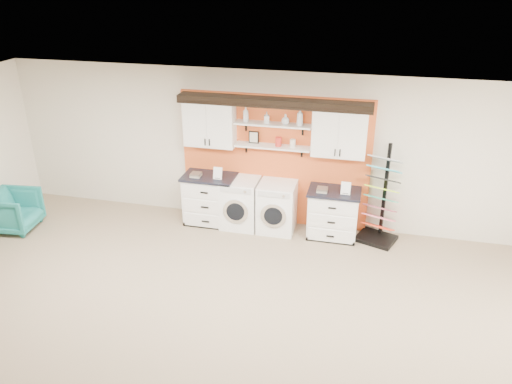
% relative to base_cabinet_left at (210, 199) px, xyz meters
% --- Properties ---
extents(floor, '(10.00, 10.00, 0.00)m').
position_rel_base_cabinet_left_xyz_m(floor, '(1.13, -3.64, -0.47)').
color(floor, gray).
rests_on(floor, ground).
extents(ceiling, '(10.00, 10.00, 0.00)m').
position_rel_base_cabinet_left_xyz_m(ceiling, '(1.13, -3.64, 2.33)').
color(ceiling, white).
rests_on(ceiling, wall_back).
extents(wall_back, '(10.00, 0.00, 10.00)m').
position_rel_base_cabinet_left_xyz_m(wall_back, '(1.13, 0.36, 0.93)').
color(wall_back, beige).
rests_on(wall_back, floor).
extents(accent_panel, '(3.40, 0.07, 2.40)m').
position_rel_base_cabinet_left_xyz_m(accent_panel, '(1.13, 0.32, 0.73)').
color(accent_panel, '#DD5A25').
rests_on(accent_panel, wall_back).
extents(upper_cabinet_left, '(0.90, 0.35, 0.84)m').
position_rel_base_cabinet_left_xyz_m(upper_cabinet_left, '(-0.00, 0.15, 1.41)').
color(upper_cabinet_left, white).
rests_on(upper_cabinet_left, wall_back).
extents(upper_cabinet_right, '(0.90, 0.35, 0.84)m').
position_rel_base_cabinet_left_xyz_m(upper_cabinet_right, '(2.26, 0.15, 1.41)').
color(upper_cabinet_right, white).
rests_on(upper_cabinet_right, wall_back).
extents(shelf_lower, '(1.32, 0.28, 0.03)m').
position_rel_base_cabinet_left_xyz_m(shelf_lower, '(1.13, 0.16, 1.06)').
color(shelf_lower, white).
rests_on(shelf_lower, wall_back).
extents(shelf_upper, '(1.32, 0.28, 0.03)m').
position_rel_base_cabinet_left_xyz_m(shelf_upper, '(1.13, 0.16, 1.46)').
color(shelf_upper, white).
rests_on(shelf_upper, wall_back).
extents(crown_molding, '(3.30, 0.41, 0.13)m').
position_rel_base_cabinet_left_xyz_m(crown_molding, '(1.13, 0.17, 1.86)').
color(crown_molding, black).
rests_on(crown_molding, wall_back).
extents(picture_frame, '(0.18, 0.02, 0.22)m').
position_rel_base_cabinet_left_xyz_m(picture_frame, '(0.78, 0.21, 1.19)').
color(picture_frame, black).
rests_on(picture_frame, shelf_lower).
extents(canister_red, '(0.11, 0.11, 0.16)m').
position_rel_base_cabinet_left_xyz_m(canister_red, '(1.23, 0.16, 1.16)').
color(canister_red, red).
rests_on(canister_red, shelf_lower).
extents(canister_cream, '(0.10, 0.10, 0.14)m').
position_rel_base_cabinet_left_xyz_m(canister_cream, '(1.48, 0.16, 1.15)').
color(canister_cream, silver).
rests_on(canister_cream, shelf_lower).
extents(base_cabinet_left, '(0.95, 0.66, 0.93)m').
position_rel_base_cabinet_left_xyz_m(base_cabinet_left, '(0.00, 0.00, 0.00)').
color(base_cabinet_left, white).
rests_on(base_cabinet_left, floor).
extents(base_cabinet_right, '(0.90, 0.66, 0.88)m').
position_rel_base_cabinet_left_xyz_m(base_cabinet_right, '(2.26, 0.00, -0.03)').
color(base_cabinet_right, white).
rests_on(base_cabinet_right, floor).
extents(washer, '(0.65, 0.71, 0.91)m').
position_rel_base_cabinet_left_xyz_m(washer, '(0.58, -0.00, -0.01)').
color(washer, white).
rests_on(washer, floor).
extents(dryer, '(0.65, 0.71, 0.90)m').
position_rel_base_cabinet_left_xyz_m(dryer, '(1.26, -0.00, -0.01)').
color(dryer, white).
rests_on(dryer, floor).
extents(sample_rack, '(0.77, 0.71, 1.74)m').
position_rel_base_cabinet_left_xyz_m(sample_rack, '(3.04, 0.04, 0.08)').
color(sample_rack, black).
rests_on(sample_rack, floor).
extents(armchair, '(0.87, 0.85, 0.72)m').
position_rel_base_cabinet_left_xyz_m(armchair, '(-3.37, -1.08, -0.11)').
color(armchair, '#1B7A78').
rests_on(armchair, floor).
extents(soap_bottle_a, '(0.13, 0.13, 0.27)m').
position_rel_base_cabinet_left_xyz_m(soap_bottle_a, '(0.65, 0.16, 1.61)').
color(soap_bottle_a, silver).
rests_on(soap_bottle_a, shelf_upper).
extents(soap_bottle_b, '(0.10, 0.11, 0.19)m').
position_rel_base_cabinet_left_xyz_m(soap_bottle_b, '(1.02, 0.16, 1.57)').
color(soap_bottle_b, silver).
rests_on(soap_bottle_b, shelf_upper).
extents(soap_bottle_c, '(0.19, 0.19, 0.17)m').
position_rel_base_cabinet_left_xyz_m(soap_bottle_c, '(1.34, 0.16, 1.56)').
color(soap_bottle_c, silver).
rests_on(soap_bottle_c, shelf_upper).
extents(soap_bottle_d, '(0.12, 0.12, 0.29)m').
position_rel_base_cabinet_left_xyz_m(soap_bottle_d, '(1.59, 0.16, 1.62)').
color(soap_bottle_d, silver).
rests_on(soap_bottle_d, shelf_upper).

